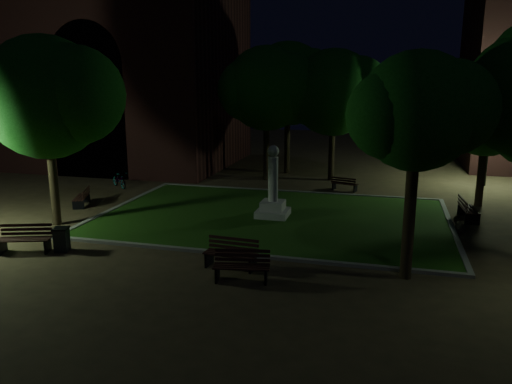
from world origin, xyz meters
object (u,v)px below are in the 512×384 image
Objects in this scene: bench_left_side at (82,198)px; bench_near_left at (242,267)px; bench_west_near at (25,239)px; trash_bin at (62,239)px; monument at (273,197)px; bench_right_side at (467,210)px; bench_far_side at (344,184)px; bicycle at (119,180)px; bench_near_right at (231,254)px.

bench_near_left is at bearing 34.60° from bench_left_side.
bench_west_near is 1.29m from trash_bin.
monument is 1.77× the size of bench_right_side.
monument is at bearing 83.78° from bench_far_side.
bench_far_side is (12.14, 6.62, -0.04)m from bench_left_side.
bench_right_side reaches higher than bench_near_left.
bicycle is (-10.56, 11.06, 0.00)m from bench_near_left.
bicycle is at bearing 138.49° from bench_near_right.
trash_bin is (3.10, -5.94, 0.04)m from bench_left_side.
bench_left_side is 4.23m from bicycle.
monument is at bearing 94.05° from bench_near_right.
trash_bin is (-14.79, -8.14, -0.01)m from bench_right_side.
bench_near_left is at bearing -7.27° from trash_bin.
bench_left_side is 0.92× the size of bench_right_side.
monument is at bearing 85.25° from bench_near_left.
bench_far_side is at bearing 47.89° from bench_right_side.
monument is 6.20m from bench_near_right.
bench_left_side is 1.88× the size of trash_bin.
bench_near_left is 1.16m from bench_near_right.
bench_left_side is at bearing -136.43° from bicycle.
bench_left_side is at bearing 87.71° from bench_west_near.
bench_far_side is at bearing 71.70° from bench_near_left.
bench_near_left is at bearing -84.77° from monument.
bicycle is (-9.92, 10.09, -0.01)m from bench_near_right.
monument is 1.77× the size of bench_near_right.
bench_west_near reaches higher than bench_near_left.
bench_near_left is 1.00× the size of bench_right_side.
monument is 6.87m from bench_far_side.
bench_near_left is (0.65, -7.14, -0.51)m from monument.
bicycle is (-2.27, 10.56, -0.01)m from bench_west_near.
bench_near_right is 11.19m from bench_left_side.
bench_west_near is 1.06× the size of bench_right_side.
bench_near_left is 7.13m from trash_bin.
bench_near_left is 1.05× the size of bicycle.
bench_right_side is 1.19× the size of bench_far_side.
bench_left_side is 1.10× the size of bench_far_side.
bench_far_side is 12.76m from bicycle.
bench_west_near is 10.80m from bicycle.
trash_bin is (1.22, 0.40, -0.02)m from bench_west_near.
bench_near_right reaches higher than bench_near_left.
monument is at bearing 22.26° from bench_west_near.
bicycle is at bearing 83.39° from bench_west_near.
bench_west_near is (-7.64, -0.47, 0.01)m from bench_near_right.
bench_right_side is (8.37, 1.90, -0.50)m from monument.
bench_west_near is at bearing -138.98° from monument.
bench_near_left is 1.09× the size of bench_left_side.
trash_bin is (-9.04, -12.56, 0.08)m from bench_far_side.
bench_right_side reaches higher than bench_left_side.
bench_near_right reaches higher than bench_far_side.
monument is at bearing -73.36° from bicycle.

